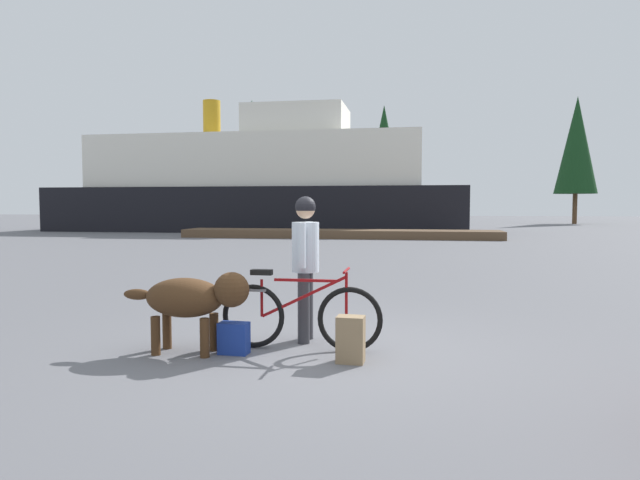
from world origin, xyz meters
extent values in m
plane|color=slate|center=(0.00, 0.00, 0.00)|extent=(160.00, 160.00, 0.00)
torus|color=black|center=(0.26, 0.04, 0.36)|extent=(0.72, 0.06, 0.72)
torus|color=black|center=(-0.84, 0.04, 0.36)|extent=(0.72, 0.06, 0.72)
cube|color=maroon|center=(-0.24, 0.04, 0.78)|extent=(0.70, 0.03, 0.03)
cube|color=maroon|center=(-0.26, 0.04, 0.60)|extent=(0.95, 0.03, 0.49)
cylinder|color=maroon|center=(-0.74, 0.04, 0.57)|extent=(0.03, 0.03, 0.42)
cylinder|color=maroon|center=(0.22, 0.04, 0.62)|extent=(0.03, 0.03, 0.52)
cube|color=black|center=(-0.74, 0.04, 0.86)|extent=(0.24, 0.10, 0.06)
cylinder|color=maroon|center=(0.22, 0.04, 0.90)|extent=(0.03, 0.44, 0.03)
cube|color=slate|center=(-0.86, 0.04, 0.66)|extent=(0.36, 0.14, 0.02)
cylinder|color=#333338|center=(-0.32, 0.56, 0.41)|extent=(0.14, 0.14, 0.83)
cylinder|color=#333338|center=(-0.32, 0.34, 0.41)|extent=(0.14, 0.14, 0.83)
cylinder|color=silver|center=(-0.32, 0.45, 1.12)|extent=(0.32, 0.32, 0.59)
cylinder|color=silver|center=(-0.32, 0.67, 1.15)|extent=(0.09, 0.09, 0.52)
cylinder|color=silver|center=(-0.32, 0.23, 1.15)|extent=(0.09, 0.09, 0.52)
sphere|color=tan|center=(-0.32, 0.45, 1.56)|extent=(0.22, 0.22, 0.22)
sphere|color=black|center=(-0.32, 0.45, 1.59)|extent=(0.24, 0.24, 0.24)
ellipsoid|color=#472D19|center=(-1.51, -0.30, 0.61)|extent=(0.87, 0.50, 0.43)
sphere|color=#472D19|center=(-0.97, -0.30, 0.71)|extent=(0.38, 0.38, 0.38)
ellipsoid|color=#472D19|center=(-2.06, -0.30, 0.63)|extent=(0.32, 0.12, 0.12)
cylinder|color=#472D19|center=(-1.23, -0.16, 0.21)|extent=(0.10, 0.10, 0.42)
cylinder|color=#472D19|center=(-1.23, -0.44, 0.21)|extent=(0.10, 0.10, 0.42)
cylinder|color=#472D19|center=(-1.79, -0.16, 0.21)|extent=(0.10, 0.10, 0.42)
cylinder|color=#472D19|center=(-1.79, -0.44, 0.21)|extent=(0.10, 0.10, 0.42)
cube|color=#8C7251|center=(0.31, -0.36, 0.24)|extent=(0.29, 0.21, 0.48)
cube|color=navy|center=(-0.97, -0.25, 0.17)|extent=(0.33, 0.19, 0.34)
cube|color=brown|center=(-2.80, 21.22, 0.20)|extent=(15.54, 2.29, 0.40)
cube|color=black|center=(-8.99, 28.43, 1.34)|extent=(25.48, 7.56, 2.68)
cube|color=silver|center=(-8.99, 28.43, 4.28)|extent=(20.39, 6.35, 3.20)
cube|color=silver|center=(-6.44, 28.43, 6.78)|extent=(6.12, 4.53, 1.80)
cylinder|color=#BF8C19|center=(-12.05, 28.43, 7.08)|extent=(1.10, 1.10, 2.40)
cylinder|color=#4C331E|center=(-13.68, 42.73, 1.53)|extent=(0.42, 0.42, 3.06)
cone|color=#1E4C28|center=(-13.68, 42.73, 7.03)|extent=(4.13, 4.13, 7.94)
cylinder|color=#4C331E|center=(-1.93, 43.34, 1.66)|extent=(0.43, 0.43, 3.32)
cone|color=#143819|center=(-1.93, 43.34, 6.82)|extent=(2.90, 2.90, 6.99)
cylinder|color=#4C331E|center=(14.32, 44.95, 1.30)|extent=(0.38, 0.38, 2.60)
cone|color=#143819|center=(14.32, 44.95, 6.72)|extent=(3.50, 3.50, 8.25)
camera|label=1|loc=(0.97, -5.96, 1.61)|focal=31.32mm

